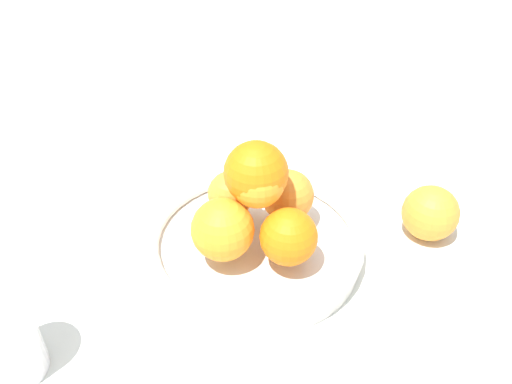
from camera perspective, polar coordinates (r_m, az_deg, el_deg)
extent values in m
plane|color=silver|center=(0.71, 0.00, -6.97)|extent=(4.00, 4.00, 0.00)
cylinder|color=silver|center=(0.70, 0.00, -6.33)|extent=(0.29, 0.29, 0.02)
torus|color=silver|center=(0.69, 0.00, -5.22)|extent=(0.30, 0.30, 0.02)
sphere|color=orange|center=(0.69, 3.63, -0.40)|extent=(0.07, 0.07, 0.07)
sphere|color=orange|center=(0.70, -2.89, -0.21)|extent=(0.07, 0.07, 0.07)
sphere|color=orange|center=(0.63, -3.83, -4.30)|extent=(0.08, 0.08, 0.08)
sphere|color=orange|center=(0.63, 3.74, -5.12)|extent=(0.07, 0.07, 0.07)
sphere|color=orange|center=(0.62, -0.36, 1.98)|extent=(0.08, 0.08, 0.08)
sphere|color=orange|center=(0.62, -0.17, 1.21)|extent=(0.07, 0.07, 0.07)
sphere|color=orange|center=(0.75, 19.29, -2.28)|extent=(0.08, 0.08, 0.08)
cylinder|color=white|center=(0.61, -27.06, -14.90)|extent=(0.07, 0.07, 0.10)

